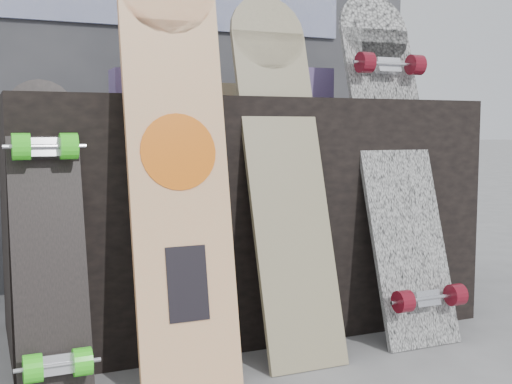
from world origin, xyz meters
name	(u,v)px	position (x,y,z in m)	size (l,w,h in m)	color
ground	(308,368)	(0.00, 0.00, 0.00)	(60.00, 60.00, 0.00)	slate
vendor_table	(243,213)	(0.00, 0.50, 0.40)	(1.60, 0.60, 0.80)	black
booth	(175,43)	(0.00, 1.35, 1.10)	(2.40, 0.22, 2.20)	#303035
merch_box_purple	(139,85)	(-0.36, 0.57, 0.85)	(0.18, 0.12, 0.10)	#5F3A77
merch_box_small	(308,86)	(0.27, 0.52, 0.86)	(0.14, 0.14, 0.12)	#5F3A77
merch_box_flat	(239,93)	(0.01, 0.56, 0.83)	(0.22, 0.10, 0.06)	#D1B78C
longboard_geisha	(177,146)	(-0.36, 0.09, 0.65)	(0.28, 0.26, 1.24)	#C8B587
longboard_celtic	(284,162)	(0.00, 0.17, 0.60)	(0.25, 0.36, 1.13)	beige
longboard_cascadia	(396,154)	(0.43, 0.20, 0.62)	(0.27, 0.43, 1.18)	silver
skateboard_dark	(49,235)	(-0.70, 0.12, 0.43)	(0.19, 0.30, 0.84)	black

